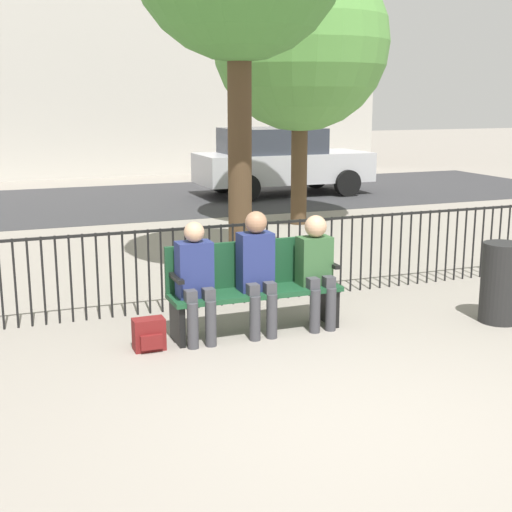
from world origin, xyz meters
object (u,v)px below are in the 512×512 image
backpack (149,335)px  seated_person_1 (257,266)px  seated_person_0 (196,276)px  seated_person_2 (316,264)px  park_bench (253,284)px  parked_car_0 (280,160)px  tree_1 (301,43)px  trash_bin (501,283)px

backpack → seated_person_1: bearing=3.5°
seated_person_0 → seated_person_2: seated_person_0 is taller
park_bench → seated_person_0: 0.68m
seated_person_0 → backpack: size_ratio=3.86×
park_bench → seated_person_0: seated_person_0 is taller
seated_person_1 → park_bench: bearing=86.5°
seated_person_0 → seated_person_2: 1.29m
backpack → parked_car_0: parked_car_0 is taller
seated_person_1 → tree_1: size_ratio=0.26×
seated_person_0 → tree_1: tree_1 is taller
parked_car_0 → trash_bin: parked_car_0 is taller
seated_person_1 → seated_person_2: (0.66, -0.00, -0.04)m
parked_car_0 → tree_1: bearing=-108.3°
backpack → trash_bin: trash_bin is taller
park_bench → seated_person_1: bearing=-93.5°
seated_person_1 → trash_bin: bearing=-12.5°
seated_person_0 → seated_person_2: size_ratio=1.01×
backpack → tree_1: tree_1 is taller
park_bench → seated_person_1: (-0.01, -0.13, 0.21)m
park_bench → tree_1: bearing=61.1°
parked_car_0 → seated_person_2: bearing=-111.2°
seated_person_2 → parked_car_0: (3.71, 9.57, 0.17)m
trash_bin → parked_car_0: bearing=79.9°
seated_person_0 → trash_bin: (3.20, -0.56, -0.24)m
backpack → trash_bin: 3.74m
seated_person_2 → tree_1: bearing=67.0°
seated_person_1 → trash_bin: seated_person_1 is taller
seated_person_0 → seated_person_1: bearing=0.3°
park_bench → trash_bin: park_bench is taller
seated_person_0 → seated_person_2: (1.29, -0.00, 0.01)m
seated_person_1 → seated_person_2: seated_person_1 is taller
seated_person_1 → seated_person_0: bearing=-179.7°
seated_person_1 → parked_car_0: (4.36, 9.56, 0.14)m
park_bench → trash_bin: bearing=-15.2°
backpack → tree_1: (4.20, 5.75, 3.15)m
parked_car_0 → backpack: bearing=-119.7°
parked_car_0 → trash_bin: (-1.80, -10.13, -0.41)m
seated_person_0 → seated_person_1: 0.64m
seated_person_0 → parked_car_0: parked_car_0 is taller
seated_person_1 → backpack: 1.26m
tree_1 → trash_bin: bearing=-94.6°
seated_person_2 → park_bench: bearing=168.6°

